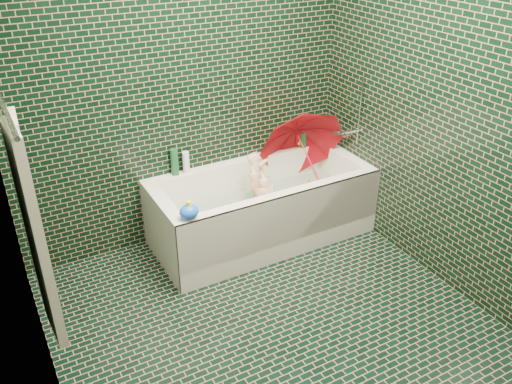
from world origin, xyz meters
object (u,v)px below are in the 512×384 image
rubber_duck (302,140)px  umbrella (307,155)px  bathtub (263,214)px  bath_toy (189,212)px  child (267,201)px

rubber_duck → umbrella: bearing=-120.8°
bathtub → rubber_duck: size_ratio=13.57×
bathtub → bath_toy: (-0.73, -0.30, 0.40)m
bathtub → rubber_duck: bearing=31.0°
child → bath_toy: bearing=-68.4°
child → bath_toy: (-0.78, -0.32, 0.30)m
rubber_duck → bath_toy: (-1.30, -0.65, 0.01)m
bath_toy → bathtub: bearing=44.0°
child → bathtub: bearing=-70.6°
umbrella → bath_toy: size_ratio=4.21×
bath_toy → child: bearing=43.8°
bathtub → umbrella: umbrella is taller
rubber_duck → bath_toy: bath_toy is taller
bathtub → rubber_duck: rubber_duck is taller
umbrella → rubber_duck: size_ratio=5.45×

